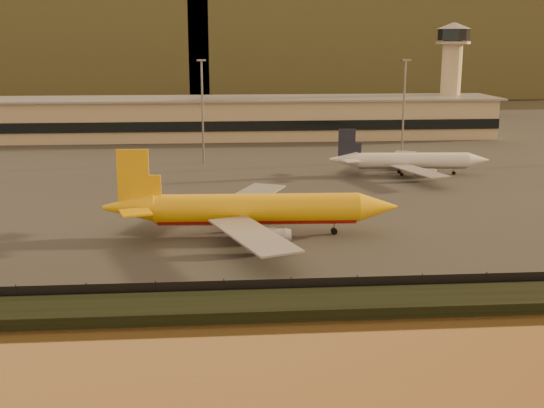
{
  "coord_description": "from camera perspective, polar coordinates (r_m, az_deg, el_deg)",
  "views": [
    {
      "loc": [
        -6.43,
        -89.36,
        29.98
      ],
      "look_at": [
        1.73,
        12.0,
        5.59
      ],
      "focal_mm": 45.0,
      "sensor_mm": 36.0,
      "label": 1
    }
  ],
  "objects": [
    {
      "name": "ground",
      "position": [
        94.47,
        -0.46,
        -5.01
      ],
      "size": [
        900.0,
        900.0,
        0.0
      ],
      "primitive_type": "plane",
      "color": "black",
      "rests_on": "ground"
    },
    {
      "name": "embankment",
      "position": [
        78.32,
        0.45,
        -8.47
      ],
      "size": [
        320.0,
        7.0,
        1.4
      ],
      "primitive_type": "cube",
      "color": "black",
      "rests_on": "ground"
    },
    {
      "name": "tarmac",
      "position": [
        186.88,
        -2.58,
        4.27
      ],
      "size": [
        320.0,
        220.0,
        0.2
      ],
      "primitive_type": "cube",
      "color": "#2D2D2D",
      "rests_on": "ground"
    },
    {
      "name": "perimeter_fence",
      "position": [
        81.82,
        0.2,
        -7.03
      ],
      "size": [
        300.0,
        0.05,
        2.2
      ],
      "primitive_type": "cube",
      "color": "black",
      "rests_on": "tarmac"
    },
    {
      "name": "terminal_building",
      "position": [
        216.37,
        -6.77,
        7.1
      ],
      "size": [
        202.0,
        25.0,
        12.6
      ],
      "color": "tan",
      "rests_on": "tarmac"
    },
    {
      "name": "control_tower",
      "position": [
        233.39,
        14.8,
        11.01
      ],
      "size": [
        11.2,
        11.2,
        35.5
      ],
      "color": "tan",
      "rests_on": "tarmac"
    },
    {
      "name": "apron_light_masts",
      "position": [
        166.36,
        2.85,
        8.55
      ],
      "size": [
        152.2,
        12.2,
        25.4
      ],
      "color": "slate",
      "rests_on": "tarmac"
    },
    {
      "name": "distant_hills",
      "position": [
        429.6,
        -6.7,
        13.59
      ],
      "size": [
        470.0,
        160.0,
        70.0
      ],
      "color": "brown",
      "rests_on": "ground"
    },
    {
      "name": "dhl_cargo_jet",
      "position": [
        106.33,
        -1.7,
        -0.49
      ],
      "size": [
        46.08,
        45.19,
        13.78
      ],
      "rotation": [
        0.0,
        0.0,
        -0.04
      ],
      "color": "#EFB10C",
      "rests_on": "tarmac"
    },
    {
      "name": "white_narrowbody_jet",
      "position": [
        158.37,
        11.43,
        3.54
      ],
      "size": [
        36.62,
        35.68,
        10.52
      ],
      "rotation": [
        0.0,
        0.0,
        -0.06
      ],
      "color": "silver",
      "rests_on": "tarmac"
    },
    {
      "name": "gse_vehicle_yellow",
      "position": [
        118.12,
        2.13,
        -0.65
      ],
      "size": [
        4.61,
        3.28,
        1.9
      ],
      "primitive_type": "cube",
      "rotation": [
        0.0,
        0.0,
        -0.37
      ],
      "color": "#EFB10C",
      "rests_on": "tarmac"
    },
    {
      "name": "gse_vehicle_white",
      "position": [
        122.12,
        -7.36,
        -0.24
      ],
      "size": [
        5.04,
        3.65,
        2.07
      ],
      "primitive_type": "cube",
      "rotation": [
        0.0,
        0.0,
        0.39
      ],
      "color": "silver",
      "rests_on": "tarmac"
    }
  ]
}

